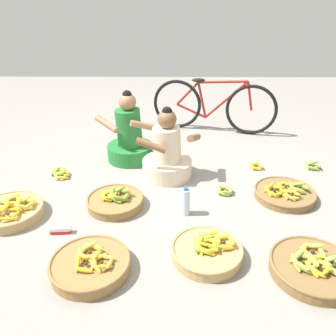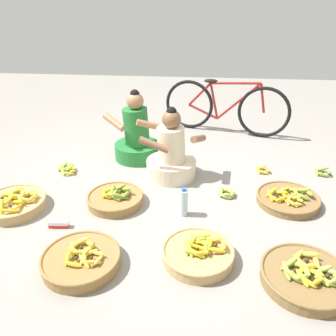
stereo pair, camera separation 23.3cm
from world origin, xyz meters
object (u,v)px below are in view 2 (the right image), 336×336
bicycle_leaning (225,107)px  banana_basket_front_center (306,276)px  loose_bananas_near_vendor (323,172)px  vendor_woman_behind (137,137)px  loose_bananas_front_right (263,170)px  banana_basket_back_right (288,199)px  loose_bananas_back_center (227,193)px  banana_basket_mid_right (14,203)px  loose_bananas_near_bicycle (67,168)px  banana_basket_front_left (81,259)px  banana_basket_back_left (115,198)px  packet_carton_stack (59,224)px  vendor_woman_front (171,155)px  water_bottle (183,202)px  banana_basket_mid_left (198,253)px

bicycle_leaning → banana_basket_front_center: bearing=-81.3°
bicycle_leaning → loose_bananas_near_vendor: size_ratio=9.23×
vendor_woman_behind → loose_bananas_front_right: bearing=-8.9°
banana_basket_back_right → loose_bananas_back_center: (-0.55, 0.07, -0.02)m
banana_basket_mid_right → loose_bananas_near_bicycle: size_ratio=2.16×
banana_basket_front_left → loose_bananas_front_right: size_ratio=3.71×
banana_basket_back_right → banana_basket_back_left: bearing=-174.3°
loose_bananas_back_center → packet_carton_stack: 1.56m
banana_basket_back_left → banana_basket_back_right: bearing=5.7°
vendor_woman_front → banana_basket_mid_right: bearing=-151.0°
loose_bananas_near_vendor → banana_basket_back_left: bearing=-159.8°
vendor_woman_behind → banana_basket_mid_right: (-0.92, -1.15, -0.20)m
banana_basket_back_right → loose_bananas_near_bicycle: bearing=169.5°
vendor_woman_front → banana_basket_front_left: 1.50m
bicycle_leaning → loose_bananas_back_center: (-0.04, -1.68, -0.33)m
vendor_woman_behind → bicycle_leaning: 1.41m
banana_basket_back_right → loose_bananas_near_bicycle: size_ratio=2.18×
vendor_woman_front → vendor_woman_behind: (-0.44, 0.40, 0.02)m
vendor_woman_front → loose_bananas_front_right: size_ratio=4.97×
banana_basket_back_left → banana_basket_mid_right: 0.91m
loose_bananas_near_vendor → loose_bananas_back_center: (-1.05, -0.54, 0.00)m
water_bottle → bicycle_leaning: bearing=77.6°
banana_basket_front_center → packet_carton_stack: banana_basket_front_center is taller
banana_basket_mid_right → banana_basket_mid_left: bearing=-16.7°
vendor_woman_behind → loose_bananas_back_center: 1.28m
banana_basket_front_center → loose_bananas_near_bicycle: 2.60m
loose_bananas_near_bicycle → banana_basket_mid_left: bearing=-40.6°
banana_basket_front_center → loose_bananas_front_right: bearing=91.6°
banana_basket_back_right → loose_bananas_back_center: banana_basket_back_right is taller
loose_bananas_near_bicycle → vendor_woman_behind: bearing=29.2°
banana_basket_back_left → loose_bananas_near_bicycle: size_ratio=1.97×
banana_basket_front_center → loose_bananas_near_vendor: (0.59, 1.59, -0.03)m
vendor_woman_behind → banana_basket_mid_left: (0.74, -1.65, -0.20)m
bicycle_leaning → water_bottle: size_ratio=6.16×
banana_basket_back_left → loose_bananas_near_bicycle: 0.90m
banana_basket_mid_left → loose_bananas_near_vendor: 1.95m
banana_basket_mid_right → loose_bananas_front_right: 2.52m
banana_basket_back_left → banana_basket_front_left: size_ratio=0.92×
vendor_woman_front → banana_basket_front_center: 1.76m
banana_basket_back_left → loose_bananas_near_bicycle: (-0.68, 0.58, -0.03)m
loose_bananas_front_right → loose_bananas_near_bicycle: 2.15m
vendor_woman_front → banana_basket_mid_left: bearing=-76.2°
banana_basket_mid_right → loose_bananas_near_bicycle: banana_basket_mid_right is taller
vendor_woman_behind → bicycle_leaning: (1.05, 0.93, 0.10)m
banana_basket_front_center → banana_basket_front_left: bearing=179.6°
loose_bananas_back_center → banana_basket_mid_right: bearing=-168.3°
loose_bananas_back_center → banana_basket_mid_left: bearing=-106.3°
vendor_woman_behind → packet_carton_stack: 1.46m
vendor_woman_behind → loose_bananas_back_center: (1.01, -0.75, -0.23)m
vendor_woman_front → banana_basket_front_center: size_ratio=1.25×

